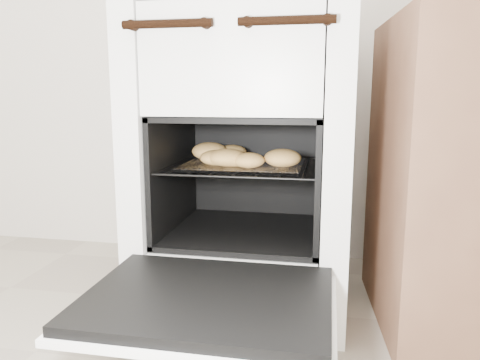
# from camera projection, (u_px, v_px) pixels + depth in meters

# --- Properties ---
(stove) EXTENTS (0.61, 0.68, 0.94)m
(stove) POSITION_uv_depth(u_px,v_px,m) (249.00, 156.00, 1.48)
(stove) COLOR white
(stove) RESTS_ON ground
(oven_door) EXTENTS (0.55, 0.43, 0.04)m
(oven_door) POSITION_uv_depth(u_px,v_px,m) (208.00, 302.00, 1.02)
(oven_door) COLOR black
(oven_door) RESTS_ON stove
(oven_rack) EXTENTS (0.45, 0.43, 0.01)m
(oven_rack) POSITION_uv_depth(u_px,v_px,m) (245.00, 165.00, 1.42)
(oven_rack) COLOR black
(oven_rack) RESTS_ON stove
(foil_sheet) EXTENTS (0.35, 0.31, 0.01)m
(foil_sheet) POSITION_uv_depth(u_px,v_px,m) (244.00, 164.00, 1.40)
(foil_sheet) COLOR white
(foil_sheet) RESTS_ON oven_rack
(baked_rolls) EXTENTS (0.38, 0.31, 0.06)m
(baked_rolls) POSITION_uv_depth(u_px,v_px,m) (235.00, 156.00, 1.37)
(baked_rolls) COLOR tan
(baked_rolls) RESTS_ON foil_sheet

